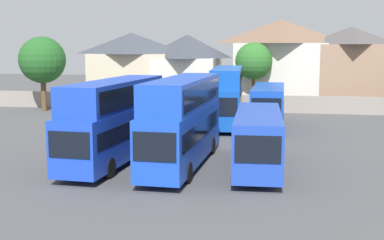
{
  "coord_description": "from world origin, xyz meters",
  "views": [
    {
      "loc": [
        5.77,
        -29.18,
        7.04
      ],
      "look_at": [
        0.0,
        3.0,
        2.27
      ],
      "focal_mm": 48.2,
      "sensor_mm": 36.0,
      "label": 1
    }
  ],
  "objects_px": {
    "house_terrace_far_right": "(350,66)",
    "bus_2": "(183,117)",
    "bus_3": "(258,137)",
    "house_terrace_centre": "(187,68)",
    "bus_1": "(115,116)",
    "bus_4": "(166,103)",
    "bus_5": "(227,93)",
    "house_terrace_right": "(280,62)",
    "house_terrace_left": "(132,67)",
    "bus_6": "(268,104)",
    "tree_left_of_lot": "(254,61)",
    "tree_behind_wall": "(42,60)"
  },
  "relations": [
    {
      "from": "house_terrace_far_right",
      "to": "bus_2",
      "type": "bearing_deg",
      "value": -112.1
    },
    {
      "from": "bus_3",
      "to": "house_terrace_centre",
      "type": "relative_size",
      "value": 1.23
    },
    {
      "from": "bus_1",
      "to": "house_terrace_far_right",
      "type": "height_order",
      "value": "house_terrace_far_right"
    },
    {
      "from": "bus_3",
      "to": "bus_4",
      "type": "xyz_separation_m",
      "value": [
        -9.0,
        15.5,
        0.03
      ]
    },
    {
      "from": "bus_5",
      "to": "house_terrace_right",
      "type": "bearing_deg",
      "value": 161.91
    },
    {
      "from": "house_terrace_left",
      "to": "house_terrace_centre",
      "type": "bearing_deg",
      "value": 6.44
    },
    {
      "from": "house_terrace_left",
      "to": "house_terrace_right",
      "type": "relative_size",
      "value": 0.93
    },
    {
      "from": "house_terrace_far_right",
      "to": "bus_5",
      "type": "bearing_deg",
      "value": -126.58
    },
    {
      "from": "bus_1",
      "to": "bus_3",
      "type": "relative_size",
      "value": 1.17
    },
    {
      "from": "house_terrace_centre",
      "to": "house_terrace_far_right",
      "type": "height_order",
      "value": "house_terrace_far_right"
    },
    {
      "from": "bus_3",
      "to": "bus_5",
      "type": "relative_size",
      "value": 0.88
    },
    {
      "from": "bus_3",
      "to": "bus_6",
      "type": "height_order",
      "value": "bus_6"
    },
    {
      "from": "house_terrace_far_right",
      "to": "bus_4",
      "type": "bearing_deg",
      "value": -136.36
    },
    {
      "from": "bus_1",
      "to": "bus_2",
      "type": "xyz_separation_m",
      "value": [
        4.22,
        -0.25,
        0.1
      ]
    },
    {
      "from": "tree_left_of_lot",
      "to": "tree_behind_wall",
      "type": "xyz_separation_m",
      "value": [
        -22.11,
        -5.5,
        0.15
      ]
    },
    {
      "from": "bus_2",
      "to": "tree_left_of_lot",
      "type": "height_order",
      "value": "tree_left_of_lot"
    },
    {
      "from": "bus_1",
      "to": "house_terrace_far_right",
      "type": "xyz_separation_m",
      "value": [
        17.34,
        32.06,
        1.84
      ]
    },
    {
      "from": "bus_4",
      "to": "house_terrace_right",
      "type": "xyz_separation_m",
      "value": [
        9.83,
        17.29,
        3.19
      ]
    },
    {
      "from": "house_terrace_left",
      "to": "house_terrace_far_right",
      "type": "xyz_separation_m",
      "value": [
        25.76,
        0.41,
        0.28
      ]
    },
    {
      "from": "bus_2",
      "to": "house_terrace_left",
      "type": "relative_size",
      "value": 1.17
    },
    {
      "from": "house_terrace_left",
      "to": "tree_left_of_lot",
      "type": "distance_m",
      "value": 15.59
    },
    {
      "from": "bus_6",
      "to": "tree_behind_wall",
      "type": "height_order",
      "value": "tree_behind_wall"
    },
    {
      "from": "bus_5",
      "to": "house_terrace_far_right",
      "type": "bearing_deg",
      "value": 139.79
    },
    {
      "from": "bus_2",
      "to": "house_terrace_left",
      "type": "distance_m",
      "value": 34.35
    },
    {
      "from": "bus_2",
      "to": "house_terrace_far_right",
      "type": "xyz_separation_m",
      "value": [
        13.12,
        32.32,
        1.74
      ]
    },
    {
      "from": "bus_4",
      "to": "house_terrace_left",
      "type": "distance_m",
      "value": 18.52
    },
    {
      "from": "bus_3",
      "to": "tree_left_of_lot",
      "type": "height_order",
      "value": "tree_left_of_lot"
    },
    {
      "from": "bus_2",
      "to": "bus_4",
      "type": "height_order",
      "value": "bus_2"
    },
    {
      "from": "bus_6",
      "to": "house_terrace_far_right",
      "type": "bearing_deg",
      "value": 152.81
    },
    {
      "from": "house_terrace_far_right",
      "to": "tree_behind_wall",
      "type": "relative_size",
      "value": 1.15
    },
    {
      "from": "bus_4",
      "to": "bus_6",
      "type": "distance_m",
      "value": 9.07
    },
    {
      "from": "house_terrace_right",
      "to": "tree_left_of_lot",
      "type": "xyz_separation_m",
      "value": [
        -2.81,
        -4.77,
        0.18
      ]
    },
    {
      "from": "house_terrace_centre",
      "to": "bus_4",
      "type": "bearing_deg",
      "value": -85.71
    },
    {
      "from": "house_terrace_centre",
      "to": "bus_6",
      "type": "bearing_deg",
      "value": -59.1
    },
    {
      "from": "house_terrace_right",
      "to": "tree_left_of_lot",
      "type": "bearing_deg",
      "value": -120.45
    },
    {
      "from": "bus_3",
      "to": "tree_behind_wall",
      "type": "bearing_deg",
      "value": -135.73
    },
    {
      "from": "house_terrace_left",
      "to": "bus_3",
      "type": "bearing_deg",
      "value": -62.0
    },
    {
      "from": "bus_5",
      "to": "bus_4",
      "type": "bearing_deg",
      "value": -89.53
    },
    {
      "from": "bus_3",
      "to": "tree_left_of_lot",
      "type": "bearing_deg",
      "value": -178.62
    },
    {
      "from": "bus_6",
      "to": "house_terrace_left",
      "type": "relative_size",
      "value": 1.01
    },
    {
      "from": "bus_3",
      "to": "bus_5",
      "type": "bearing_deg",
      "value": -170.14
    },
    {
      "from": "bus_3",
      "to": "house_terrace_far_right",
      "type": "relative_size",
      "value": 1.12
    },
    {
      "from": "bus_4",
      "to": "house_terrace_left",
      "type": "xyz_separation_m",
      "value": [
        -8.02,
        16.51,
        2.44
      ]
    },
    {
      "from": "house_terrace_far_right",
      "to": "tree_left_of_lot",
      "type": "xyz_separation_m",
      "value": [
        -10.72,
        -4.4,
        0.65
      ]
    },
    {
      "from": "house_terrace_centre",
      "to": "house_terrace_right",
      "type": "distance_m",
      "value": 11.16
    },
    {
      "from": "house_terrace_centre",
      "to": "tree_behind_wall",
      "type": "distance_m",
      "value": 17.22
    },
    {
      "from": "house_terrace_left",
      "to": "tree_left_of_lot",
      "type": "relative_size",
      "value": 1.38
    },
    {
      "from": "bus_1",
      "to": "bus_6",
      "type": "height_order",
      "value": "bus_1"
    },
    {
      "from": "house_terrace_right",
      "to": "house_terrace_far_right",
      "type": "relative_size",
      "value": 1.19
    },
    {
      "from": "bus_2",
      "to": "tree_left_of_lot",
      "type": "xyz_separation_m",
      "value": [
        2.4,
        27.92,
        2.39
      ]
    }
  ]
}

